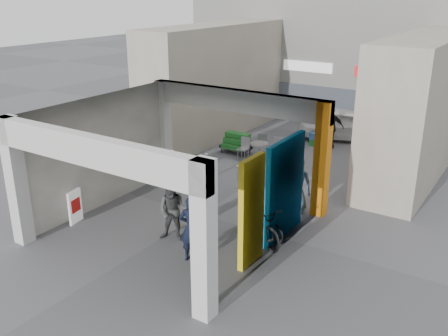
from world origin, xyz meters
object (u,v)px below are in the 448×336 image
Objects in this scene: cafe_set at (260,151)px; white_van at (346,124)px; produce_stand at (236,145)px; man_crates at (331,127)px; border_collie at (190,218)px; man_elderly at (296,183)px; bicycle_rear at (262,222)px; bicycle_front at (258,223)px; man_back_turned at (173,211)px; man_with_dog at (192,229)px.

white_van is (1.91, 4.51, 0.40)m from cafe_set.
man_crates is (3.00, 2.78, 0.59)m from produce_stand.
man_elderly reaches higher than border_collie.
produce_stand is at bearing 122.80° from white_van.
produce_stand is at bearing 53.39° from bicycle_rear.
bicycle_front is at bearing -68.44° from produce_stand.
man_back_turned reaches higher than cafe_set.
bicycle_front is at bearing -61.10° from cafe_set.
produce_stand is 0.68× the size of man_crates.
man_elderly reaches higher than cafe_set.
bicycle_front is 0.24m from bicycle_rear.
white_van is at bearing 66.59° from man_back_turned.
produce_stand is 0.74× the size of man_back_turned.
border_collie is 0.30× the size of bicycle_front.
man_back_turned is at bearing -81.79° from border_collie.
white_van is at bearing 87.64° from border_collie.
man_with_dog is at bearing -49.71° from man_back_turned.
man_back_turned is (-1.07, 0.59, -0.03)m from man_with_dog.
white_van is at bearing 67.02° from cafe_set.
man_with_dog is (2.45, -7.84, 0.56)m from cafe_set.
man_crates is at bearing 66.73° from man_back_turned.
man_with_dog is at bearing 75.59° from man_crates.
man_back_turned is 11.77m from white_van.
man_crates is 1.65m from white_van.
man_crates is 1.17× the size of bicycle_rear.
produce_stand is 7.45m from bicycle_rear.
border_collie is 10.87m from white_van.
man_back_turned is 0.40× the size of white_van.
produce_stand is 0.72× the size of man_with_dog.
produce_stand is at bearing -88.39° from man_with_dog.
man_with_dog is 4.22m from man_elderly.
bicycle_rear is at bearing -136.96° from man_with_dog.
produce_stand is 5.95m from man_elderly.
cafe_set is 8.23m from man_with_dog.
white_van is (-1.43, 10.56, 0.18)m from bicycle_front.
border_collie is 9.25m from man_crates.
man_back_turned is at bearing 149.12° from bicycle_front.
cafe_set is 1.19m from produce_stand.
produce_stand is at bearing 88.46° from man_back_turned.
bicycle_front is 10.66m from white_van.
produce_stand is 7.64m from bicycle_front.
produce_stand is 7.79m from man_back_turned.
bicycle_rear is at bearing -106.39° from man_elderly.
produce_stand is 0.62× the size of bicycle_front.
border_collie is at bearing -83.97° from produce_stand.
produce_stand is at bearing 25.03° from man_crates.
man_back_turned is 2.32m from bicycle_front.
produce_stand is 0.80× the size of bicycle_rear.
produce_stand is 0.69× the size of man_elderly.
man_back_turned is (1.37, -7.25, 0.53)m from cafe_set.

